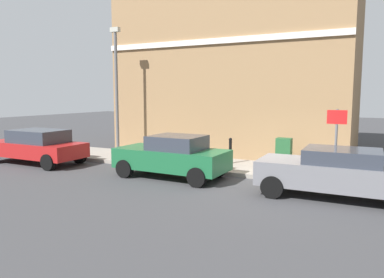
{
  "coord_description": "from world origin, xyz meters",
  "views": [
    {
      "loc": [
        -11.47,
        -2.74,
        2.89
      ],
      "look_at": [
        1.0,
        3.5,
        1.2
      ],
      "focal_mm": 34.05,
      "sensor_mm": 36.0,
      "label": 1
    }
  ],
  "objects_px": {
    "car_grey": "(338,172)",
    "bollard_far_kerb": "(178,152)",
    "bollard_near_cabinet": "(230,150)",
    "lamppost": "(116,86)",
    "street_sign": "(336,134)",
    "car_red": "(37,146)",
    "utility_cabinet": "(284,155)",
    "car_green": "(173,156)"
  },
  "relations": [
    {
      "from": "lamppost",
      "to": "car_grey",
      "type": "bearing_deg",
      "value": -104.81
    },
    {
      "from": "car_green",
      "to": "bollard_near_cabinet",
      "type": "xyz_separation_m",
      "value": [
        2.69,
        -1.14,
        -0.06
      ]
    },
    {
      "from": "car_red",
      "to": "bollard_far_kerb",
      "type": "bearing_deg",
      "value": -165.1
    },
    {
      "from": "car_grey",
      "to": "lamppost",
      "type": "distance_m",
      "value": 10.34
    },
    {
      "from": "car_grey",
      "to": "bollard_far_kerb",
      "type": "xyz_separation_m",
      "value": [
        1.45,
        5.9,
        -0.04
      ]
    },
    {
      "from": "bollard_near_cabinet",
      "to": "lamppost",
      "type": "xyz_separation_m",
      "value": [
        -0.29,
        5.4,
        2.6
      ]
    },
    {
      "from": "lamppost",
      "to": "car_green",
      "type": "bearing_deg",
      "value": -119.38
    },
    {
      "from": "bollard_far_kerb",
      "to": "lamppost",
      "type": "xyz_separation_m",
      "value": [
        1.11,
        3.79,
        2.6
      ]
    },
    {
      "from": "utility_cabinet",
      "to": "bollard_far_kerb",
      "type": "bearing_deg",
      "value": 108.99
    },
    {
      "from": "car_green",
      "to": "utility_cabinet",
      "type": "relative_size",
      "value": 3.48
    },
    {
      "from": "car_red",
      "to": "street_sign",
      "type": "bearing_deg",
      "value": -171.72
    },
    {
      "from": "car_green",
      "to": "utility_cabinet",
      "type": "xyz_separation_m",
      "value": [
        2.59,
        -3.3,
        -0.09
      ]
    },
    {
      "from": "bollard_far_kerb",
      "to": "utility_cabinet",
      "type": "bearing_deg",
      "value": -71.01
    },
    {
      "from": "bollard_near_cabinet",
      "to": "car_red",
      "type": "bearing_deg",
      "value": 111.21
    },
    {
      "from": "car_red",
      "to": "bollard_near_cabinet",
      "type": "bearing_deg",
      "value": -158.43
    },
    {
      "from": "car_grey",
      "to": "utility_cabinet",
      "type": "distance_m",
      "value": 3.48
    },
    {
      "from": "bollard_far_kerb",
      "to": "street_sign",
      "type": "bearing_deg",
      "value": -89.31
    },
    {
      "from": "car_red",
      "to": "street_sign",
      "type": "relative_size",
      "value": 1.92
    },
    {
      "from": "street_sign",
      "to": "car_grey",
      "type": "bearing_deg",
      "value": -171.5
    },
    {
      "from": "car_grey",
      "to": "car_red",
      "type": "height_order",
      "value": "car_red"
    },
    {
      "from": "car_grey",
      "to": "car_green",
      "type": "relative_size",
      "value": 1.09
    },
    {
      "from": "bollard_near_cabinet",
      "to": "car_grey",
      "type": "bearing_deg",
      "value": -123.66
    },
    {
      "from": "street_sign",
      "to": "lamppost",
      "type": "height_order",
      "value": "lamppost"
    },
    {
      "from": "car_green",
      "to": "car_red",
      "type": "relative_size",
      "value": 0.9
    },
    {
      "from": "bollard_far_kerb",
      "to": "car_grey",
      "type": "bearing_deg",
      "value": -103.84
    },
    {
      "from": "car_grey",
      "to": "bollard_near_cabinet",
      "type": "bearing_deg",
      "value": -34.02
    },
    {
      "from": "utility_cabinet",
      "to": "street_sign",
      "type": "bearing_deg",
      "value": -122.91
    },
    {
      "from": "car_grey",
      "to": "bollard_near_cabinet",
      "type": "relative_size",
      "value": 4.2
    },
    {
      "from": "utility_cabinet",
      "to": "lamppost",
      "type": "bearing_deg",
      "value": 91.45
    },
    {
      "from": "utility_cabinet",
      "to": "lamppost",
      "type": "distance_m",
      "value": 8.0
    },
    {
      "from": "bollard_far_kerb",
      "to": "lamppost",
      "type": "distance_m",
      "value": 4.72
    },
    {
      "from": "car_grey",
      "to": "utility_cabinet",
      "type": "relative_size",
      "value": 3.79
    },
    {
      "from": "car_red",
      "to": "bollard_far_kerb",
      "type": "distance_m",
      "value": 6.19
    },
    {
      "from": "bollard_far_kerb",
      "to": "street_sign",
      "type": "xyz_separation_m",
      "value": [
        0.07,
        -5.67,
        0.96
      ]
    },
    {
      "from": "car_red",
      "to": "bollard_far_kerb",
      "type": "height_order",
      "value": "car_red"
    },
    {
      "from": "car_green",
      "to": "utility_cabinet",
      "type": "bearing_deg",
      "value": -140.31
    },
    {
      "from": "bollard_near_cabinet",
      "to": "lamppost",
      "type": "relative_size",
      "value": 0.18
    },
    {
      "from": "car_red",
      "to": "utility_cabinet",
      "type": "xyz_separation_m",
      "value": [
        2.85,
        -9.76,
        -0.07
      ]
    },
    {
      "from": "car_red",
      "to": "bollard_far_kerb",
      "type": "xyz_separation_m",
      "value": [
        1.55,
        -5.99,
        -0.05
      ]
    },
    {
      "from": "bollard_near_cabinet",
      "to": "street_sign",
      "type": "xyz_separation_m",
      "value": [
        -1.33,
        -4.06,
        0.96
      ]
    },
    {
      "from": "bollard_far_kerb",
      "to": "car_green",
      "type": "bearing_deg",
      "value": -159.69
    },
    {
      "from": "car_green",
      "to": "lamppost",
      "type": "relative_size",
      "value": 0.7
    }
  ]
}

